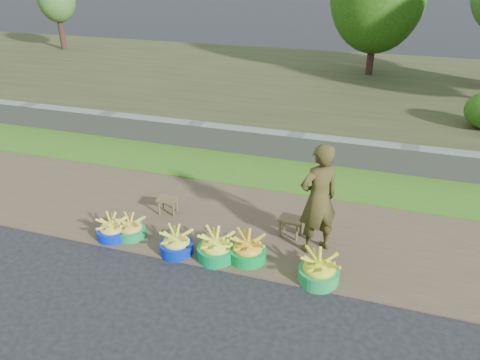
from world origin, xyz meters
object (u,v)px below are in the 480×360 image
(basin_a, at_px, (112,230))
(basin_d, at_px, (216,248))
(basin_b, at_px, (130,229))
(stool_right, at_px, (291,222))
(basin_f, at_px, (319,270))
(basin_e, at_px, (248,250))
(basin_c, at_px, (176,244))
(vendor_woman, at_px, (318,199))
(stool_left, at_px, (168,201))

(basin_a, distance_m, basin_d, 1.66)
(basin_b, height_order, stool_right, basin_b)
(basin_f, bearing_deg, basin_e, 171.03)
(basin_b, bearing_deg, stool_right, 19.02)
(basin_d, xyz_separation_m, stool_right, (0.85, 0.89, 0.08))
(basin_c, xyz_separation_m, basin_d, (0.59, 0.05, 0.02))
(basin_c, bearing_deg, basin_d, 5.02)
(basin_a, bearing_deg, basin_d, 0.26)
(stool_right, bearing_deg, basin_d, -133.76)
(basin_b, height_order, basin_d, basin_d)
(basin_b, relative_size, basin_e, 0.86)
(stool_right, bearing_deg, vendor_woman, -29.41)
(basin_d, relative_size, basin_e, 1.03)
(stool_left, distance_m, vendor_woman, 2.56)
(basin_a, distance_m, basin_c, 1.08)
(basin_a, relative_size, basin_f, 0.88)
(basin_f, distance_m, stool_left, 2.83)
(basin_d, height_order, stool_right, basin_d)
(basin_c, height_order, basin_f, basin_f)
(basin_a, relative_size, basin_b, 1.05)
(basin_e, height_order, vendor_woman, vendor_woman)
(basin_a, distance_m, vendor_woman, 3.08)
(basin_f, height_order, vendor_woman, vendor_woman)
(vendor_woman, bearing_deg, basin_b, -29.71)
(basin_e, relative_size, stool_right, 1.39)
(basin_f, height_order, stool_left, basin_f)
(basin_d, distance_m, stool_right, 1.23)
(basin_b, xyz_separation_m, vendor_woman, (2.69, 0.55, 0.68))
(basin_a, height_order, basin_f, basin_f)
(basin_b, xyz_separation_m, basin_c, (0.83, -0.16, 0.01))
(basin_f, bearing_deg, stool_left, 159.63)
(basin_d, bearing_deg, basin_a, -179.74)
(basin_f, bearing_deg, basin_d, 177.77)
(basin_d, height_order, basin_e, basin_d)
(basin_a, xyz_separation_m, basin_c, (1.08, -0.04, 0.01))
(stool_left, relative_size, vendor_woman, 0.21)
(basin_c, height_order, vendor_woman, vendor_woman)
(basin_a, distance_m, basin_e, 2.09)
(basin_b, height_order, basin_c, basin_c)
(stool_right, bearing_deg, stool_left, 178.91)
(basin_a, height_order, vendor_woman, vendor_woman)
(basin_a, distance_m, stool_left, 1.04)
(basin_a, relative_size, basin_c, 0.97)
(basin_b, distance_m, basin_f, 2.87)
(basin_c, height_order, basin_d, basin_d)
(basin_e, distance_m, stool_left, 1.83)
(stool_right, xyz_separation_m, vendor_woman, (0.42, -0.23, 0.57))
(stool_left, bearing_deg, vendor_woman, -6.32)
(basin_c, xyz_separation_m, stool_right, (1.44, 0.94, 0.10))
(basin_f, height_order, stool_right, basin_f)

